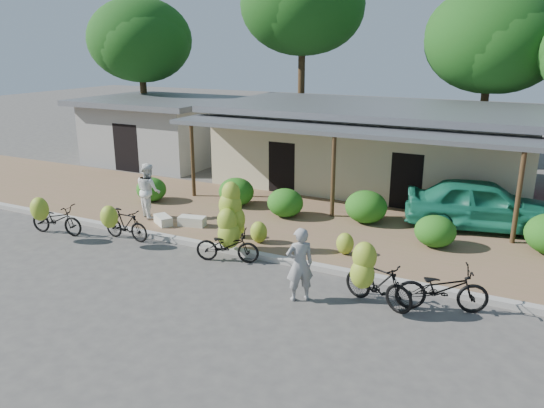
% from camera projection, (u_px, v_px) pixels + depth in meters
% --- Properties ---
extents(ground, '(100.00, 100.00, 0.00)m').
position_uv_depth(ground, '(243.00, 291.00, 12.71)').
color(ground, '#474542').
rests_on(ground, ground).
extents(sidewalk, '(60.00, 6.00, 0.12)m').
position_uv_depth(sidewalk, '(320.00, 227.00, 16.97)').
color(sidewalk, '#865C48').
rests_on(sidewalk, ground).
extents(curb, '(60.00, 0.25, 0.15)m').
position_uv_depth(curb, '(279.00, 259.00, 14.40)').
color(curb, '#A8A399').
rests_on(curb, ground).
extents(shop_main, '(13.00, 8.50, 3.35)m').
position_uv_depth(shop_main, '(375.00, 146.00, 21.57)').
color(shop_main, '#C5BA95').
rests_on(shop_main, ground).
extents(shop_grey, '(7.00, 6.00, 3.15)m').
position_uv_depth(shop_grey, '(159.00, 129.00, 26.36)').
color(shop_grey, gray).
rests_on(shop_grey, ground).
extents(tree_back_left, '(5.55, 5.46, 8.09)m').
position_uv_depth(tree_back_left, '(139.00, 38.00, 28.06)').
color(tree_back_left, '#4C351E').
rests_on(tree_back_left, ground).
extents(tree_far_center, '(6.30, 6.27, 10.10)m').
position_uv_depth(tree_far_center, '(300.00, 3.00, 26.71)').
color(tree_far_center, '#4C351E').
rests_on(tree_far_center, ground).
extents(tree_center_right, '(5.90, 5.84, 8.17)m').
position_uv_depth(tree_center_right, '(487.00, 38.00, 23.80)').
color(tree_center_right, '#4C351E').
rests_on(tree_center_right, ground).
extents(hedge_0, '(1.13, 1.02, 0.89)m').
position_uv_depth(hedge_0, '(151.00, 189.00, 19.51)').
color(hedge_0, '#1A5B15').
rests_on(hedge_0, sidewalk).
extents(hedge_1, '(1.29, 1.16, 1.01)m').
position_uv_depth(hedge_1, '(236.00, 192.00, 18.95)').
color(hedge_1, '#1A5B15').
rests_on(hedge_1, sidewalk).
extents(hedge_2, '(1.23, 1.11, 0.96)m').
position_uv_depth(hedge_2, '(285.00, 203.00, 17.72)').
color(hedge_2, '#1A5B15').
rests_on(hedge_2, sidewalk).
extents(hedge_3, '(1.36, 1.22, 1.06)m').
position_uv_depth(hedge_3, '(366.00, 207.00, 17.11)').
color(hedge_3, '#1A5B15').
rests_on(hedge_3, sidewalk).
extents(hedge_4, '(1.17, 1.05, 0.91)m').
position_uv_depth(hedge_4, '(435.00, 231.00, 15.09)').
color(hedge_4, '#1A5B15').
rests_on(hedge_4, sidewalk).
extents(bike_far_left, '(1.89, 1.33, 1.37)m').
position_uv_depth(bike_far_left, '(54.00, 218.00, 16.31)').
color(bike_far_left, black).
rests_on(bike_far_left, ground).
extents(bike_left, '(1.62, 1.12, 1.25)m').
position_uv_depth(bike_left, '(123.00, 223.00, 15.81)').
color(bike_left, black).
rests_on(bike_left, ground).
extents(bike_center, '(1.84, 1.38, 2.11)m').
position_uv_depth(bike_center, '(229.00, 229.00, 14.49)').
color(bike_center, black).
rests_on(bike_center, ground).
extents(bike_right, '(1.84, 1.36, 1.69)m').
position_uv_depth(bike_right, '(375.00, 279.00, 11.74)').
color(bike_right, black).
rests_on(bike_right, ground).
extents(bike_far_right, '(2.13, 1.31, 1.06)m').
position_uv_depth(bike_far_right, '(442.00, 289.00, 11.66)').
color(bike_far_right, black).
rests_on(bike_far_right, ground).
extents(loose_banana_a, '(0.49, 0.42, 0.62)m').
position_uv_depth(loose_banana_a, '(237.00, 227.00, 15.86)').
color(loose_banana_a, '#A1BC2F').
rests_on(loose_banana_a, sidewalk).
extents(loose_banana_b, '(0.51, 0.44, 0.64)m').
position_uv_depth(loose_banana_b, '(259.00, 232.00, 15.43)').
color(loose_banana_b, '#A1BC2F').
rests_on(loose_banana_b, sidewalk).
extents(loose_banana_c, '(0.49, 0.42, 0.62)m').
position_uv_depth(loose_banana_c, '(345.00, 244.00, 14.57)').
color(loose_banana_c, '#A1BC2F').
rests_on(loose_banana_c, sidewalk).
extents(sack_near, '(0.91, 0.57, 0.30)m').
position_uv_depth(sack_near, '(192.00, 221.00, 16.91)').
color(sack_near, white).
rests_on(sack_near, sidewalk).
extents(sack_far, '(0.84, 0.72, 0.28)m').
position_uv_depth(sack_far, '(163.00, 220.00, 17.05)').
color(sack_far, white).
rests_on(sack_far, sidewalk).
extents(vendor, '(0.77, 0.74, 1.77)m').
position_uv_depth(vendor, '(300.00, 264.00, 12.05)').
color(vendor, gray).
rests_on(vendor, ground).
extents(bystander, '(1.11, 1.04, 1.83)m').
position_uv_depth(bystander, '(149.00, 190.00, 17.59)').
color(bystander, white).
rests_on(bystander, sidewalk).
extents(teal_van, '(4.95, 2.84, 1.59)m').
position_uv_depth(teal_van, '(483.00, 204.00, 16.46)').
color(teal_van, '#1B7A5B').
rests_on(teal_van, sidewalk).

